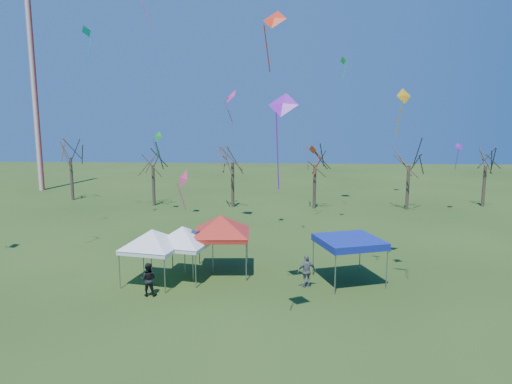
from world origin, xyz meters
The scene contains 24 objects.
ground centered at (0.00, 0.00, 0.00)m, with size 140.00×140.00×0.00m, color #284215.
radio_mast centered at (-28.00, 34.00, 12.50)m, with size 0.70×0.70×25.00m, color silver.
tree_0 centered at (-20.85, 27.38, 6.49)m, with size 3.83×3.83×8.44m.
tree_1 centered at (-10.77, 24.65, 5.79)m, with size 3.42×3.42×7.54m.
tree_2 centered at (-2.37, 24.38, 6.29)m, with size 3.71×3.71×8.18m.
tree_3 centered at (6.03, 24.04, 6.08)m, with size 3.59×3.59×7.91m.
tree_4 centered at (15.36, 24.00, 6.06)m, with size 3.58×3.58×7.89m.
tree_5 centered at (23.72, 26.07, 5.73)m, with size 3.39×3.39×7.46m.
tent_white_west centered at (-4.48, 2.18, 2.87)m, with size 3.96×3.96×3.56m.
tent_white_mid centered at (-2.97, 3.03, 2.85)m, with size 3.92×3.92×3.54m.
tent_red centered at (-0.89, 4.14, 3.26)m, with size 4.58×4.58×4.04m.
tent_blue centered at (6.48, 2.85, 2.35)m, with size 4.10×4.10×2.55m.
person_grey centered at (4.09, 1.90, 0.92)m, with size 1.07×0.45×1.83m, color slate.
person_dark centered at (-4.22, 0.27, 0.88)m, with size 0.86×0.67×1.77m, color black.
kite_17 centered at (9.62, 5.00, 10.36)m, with size 1.00×0.68×2.89m.
kite_5 centered at (2.70, -4.31, 9.65)m, with size 1.38×1.13×3.83m.
kite_27 centered at (2.30, -1.73, 13.31)m, with size 1.29×1.10×2.62m.
kite_12 centered at (19.64, 22.74, 6.39)m, with size 0.96×0.75×2.60m.
kite_19 centered at (8.21, 21.29, 14.26)m, with size 0.70×0.77×2.08m.
kite_11 centered at (-1.62, 16.44, 10.94)m, with size 1.48×1.66×2.99m.
kite_1 centered at (-2.59, 1.79, 5.97)m, with size 0.94×1.07×2.28m.
kite_13 centered at (-9.08, 20.87, 7.39)m, with size 1.05×0.97×2.63m.
kite_2 centered at (-14.66, 19.11, 16.71)m, with size 1.29×1.07×2.72m.
kite_22 centered at (5.54, 20.03, 6.19)m, with size 1.09×1.07×3.04m.
Camera 1 is at (2.66, -22.04, 9.22)m, focal length 32.00 mm.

